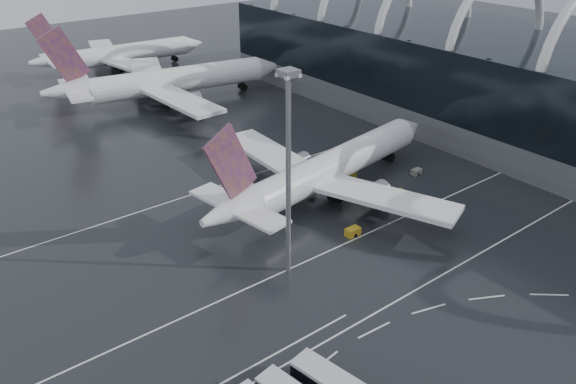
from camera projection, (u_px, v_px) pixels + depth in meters
ground at (401, 285)px, 74.99m from camera, size 420.00×420.00×0.00m
terminal at (534, 87)px, 117.36m from camera, size 42.00×160.00×34.90m
lane_marking_near at (412, 292)px, 73.59m from camera, size 120.00×0.25×0.01m
lane_marking_mid at (340, 246)px, 83.39m from camera, size 120.00×0.25×0.01m
lane_marking_far at (236, 180)px, 102.98m from camera, size 120.00×0.25×0.01m
bus_bay_line_north at (253, 366)px, 61.92m from camera, size 28.00×0.25×0.01m
airliner_main at (326, 170)px, 95.69m from camera, size 56.19×48.74×19.05m
airliner_gate_b at (167, 82)px, 140.04m from camera, size 61.00×54.21×21.21m
airliner_gate_c at (119, 55)px, 167.12m from camera, size 52.65×48.54×18.76m
floodlight_mast at (288, 153)px, 69.76m from camera, size 2.17×2.17×28.29m
gse_cart_belly_a at (398, 195)px, 96.37m from camera, size 2.52×1.49×1.37m
gse_cart_belly_c at (353, 232)px, 85.79m from camera, size 2.32×1.37×1.27m
gse_cart_belly_d at (416, 172)px, 104.92m from camera, size 2.01×1.19×1.10m
gse_cart_belly_e at (350, 176)px, 103.37m from camera, size 2.06×1.22×1.12m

